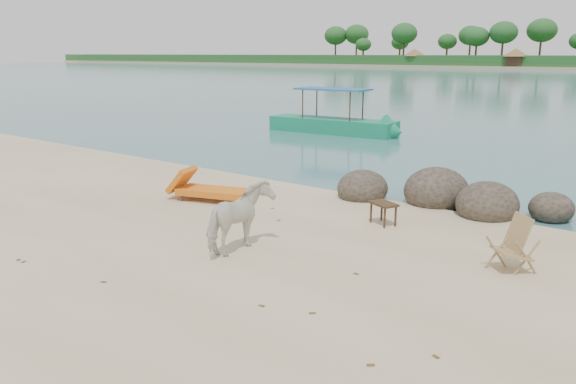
# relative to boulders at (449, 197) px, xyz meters

# --- Properties ---
(boulders) EXTENTS (6.40, 2.98, 1.18)m
(boulders) POSITION_rel_boulders_xyz_m (0.00, 0.00, 0.00)
(boulders) COLOR #312921
(boulders) RESTS_ON ground
(cow) EXTENTS (0.84, 1.58, 1.28)m
(cow) POSITION_rel_boulders_xyz_m (-1.84, -5.54, 0.41)
(cow) COLOR silver
(cow) RESTS_ON ground
(side_table) EXTENTS (0.70, 0.60, 0.48)m
(side_table) POSITION_rel_boulders_xyz_m (-0.51, -2.41, 0.01)
(side_table) COLOR #301F13
(side_table) RESTS_ON ground
(lounge_chair) EXTENTS (2.41, 1.44, 0.68)m
(lounge_chair) POSITION_rel_boulders_xyz_m (-4.85, -3.18, 0.11)
(lounge_chair) COLOR orange
(lounge_chair) RESTS_ON ground
(deck_chair) EXTENTS (0.88, 0.88, 0.93)m
(deck_chair) POSITION_rel_boulders_xyz_m (2.49, -3.48, 0.23)
(deck_chair) COLOR #A08950
(deck_chair) RESTS_ON ground
(boat_near) EXTENTS (7.06, 2.11, 3.38)m
(boat_near) POSITION_rel_boulders_xyz_m (-9.53, 9.49, 1.46)
(boat_near) COLOR #137E56
(boat_near) RESTS_ON water
(dead_leaves) EXTENTS (7.44, 5.79, 0.00)m
(dead_leaves) POSITION_rel_boulders_xyz_m (-1.46, -6.12, -0.23)
(dead_leaves) COLOR brown
(dead_leaves) RESTS_ON ground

